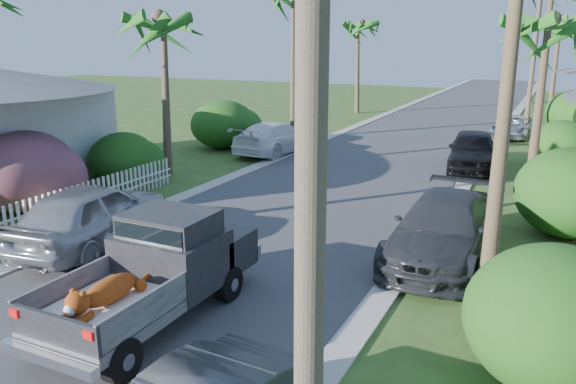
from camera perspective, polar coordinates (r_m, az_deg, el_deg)
The scene contains 26 objects.
ground at distance 10.85m, azimuth -22.36°, elevation -15.65°, with size 120.00×120.00×0.00m, color #304B1C.
road at distance 32.24m, azimuth 12.57°, elevation 5.36°, with size 8.00×100.00×0.02m, color #38383A.
curb_left at distance 33.48m, azimuth 5.38°, elevation 6.05°, with size 0.60×100.00×0.06m, color #A5A39E.
curb_right at distance 31.54m, azimuth 20.19°, elevation 4.60°, with size 0.60×100.00×0.06m, color #A5A39E.
pickup_truck at distance 11.51m, azimuth -12.57°, elevation -7.38°, with size 1.98×5.12×2.06m.
parked_car_rm at distance 14.52m, azimuth 15.48°, elevation -3.71°, with size 2.20×5.42×1.57m, color #303235.
parked_car_rf at distance 24.96m, azimuth 18.27°, elevation 4.01°, with size 1.94×4.82×1.64m, color black.
parked_car_rd at distance 34.22m, azimuth 21.99°, elevation 6.15°, with size 1.95×4.24×1.18m, color silver.
parked_car_ln at distance 15.81m, azimuth -19.24°, elevation -2.17°, with size 2.03×5.05×1.72m, color #9E9FA4.
parked_car_lf at distance 27.17m, azimuth -1.26°, elevation 5.51°, with size 2.12×5.22×1.51m, color white.
palm_l_b at distance 22.84m, azimuth -12.75°, elevation 16.88°, with size 4.40×4.40×7.40m.
palm_l_d at distance 42.28m, azimuth 7.22°, elevation 16.63°, with size 4.40×4.40×7.70m.
palm_r_b at distance 20.96m, azimuth 25.00°, elevation 15.51°, with size 4.40×4.40×7.20m.
palm_r_d at distance 45.97m, azimuth 25.99°, elevation 15.52°, with size 4.40×4.40×8.00m.
shrub_l_b at distance 19.69m, azimuth -25.12°, elevation 1.89°, with size 3.00×3.30×2.60m, color #AA186B.
shrub_l_c at distance 22.13m, azimuth -16.40°, elevation 3.27°, with size 2.40×2.64×2.00m, color #1A4914.
shrub_l_d at distance 28.73m, azimuth -6.59°, elevation 6.84°, with size 3.20×3.52×2.40m, color #1A4914.
shrub_r_a at distance 9.89m, azimuth 25.49°, elevation -11.59°, with size 2.80×3.08×2.30m, color #1A4914.
shrub_r_b at distance 17.44m, azimuth 26.78°, elevation -0.06°, with size 3.00×3.30×2.50m, color #1A4914.
shrub_r_c at distance 26.30m, azimuth 26.10°, elevation 4.27°, with size 2.60×2.86×2.10m, color #1A4914.
shrub_r_d at distance 36.18m, azimuth 27.14°, elevation 7.17°, with size 3.20×3.52×2.60m, color #1A4914.
picket_fence at distance 18.22m, azimuth -22.45°, elevation -1.41°, with size 0.10×11.00×1.00m, color white.
utility_pole_a at distance 4.37m, azimuth 2.37°, elevation 5.07°, with size 1.60×0.26×9.00m.
utility_pole_b at distance 19.03m, azimuth 21.28°, elevation 11.96°, with size 1.60×0.26×9.00m.
utility_pole_c at distance 33.99m, azimuth 23.72°, elevation 12.75°, with size 1.60×0.26×9.00m.
utility_pole_d at distance 48.98m, azimuth 24.67°, elevation 13.05°, with size 1.60×0.26×9.00m.
Camera 1 is at (7.32, -5.94, 5.37)m, focal length 35.00 mm.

